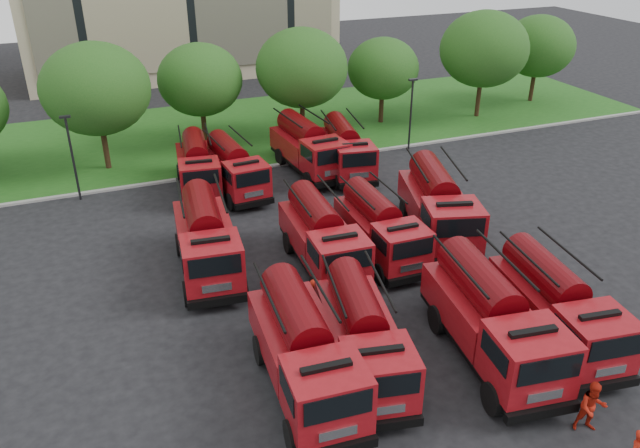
{
  "coord_description": "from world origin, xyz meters",
  "views": [
    {
      "loc": [
        -9.36,
        -19.08,
        15.5
      ],
      "look_at": [
        0.62,
        5.7,
        1.8
      ],
      "focal_mm": 35.0,
      "sensor_mm": 36.0,
      "label": 1
    }
  ],
  "objects_px": {
    "fire_truck_8": "(198,166)",
    "firefighter_2": "(519,330)",
    "fire_truck_0": "(304,350)",
    "fire_truck_9": "(234,168)",
    "fire_truck_7": "(438,205)",
    "fire_truck_11": "(345,149)",
    "fire_truck_3": "(556,305)",
    "firefighter_4": "(315,312)",
    "fire_truck_6": "(380,228)",
    "fire_truck_5": "(322,236)",
    "firefighter_5": "(460,263)",
    "fire_truck_4": "(206,239)",
    "firefighter_1": "(586,429)",
    "fire_truck_1": "(362,336)",
    "fire_truck_10": "(308,147)",
    "fire_truck_2": "(491,319)"
  },
  "relations": [
    {
      "from": "fire_truck_5",
      "to": "fire_truck_6",
      "type": "height_order",
      "value": "fire_truck_5"
    },
    {
      "from": "firefighter_2",
      "to": "firefighter_5",
      "type": "height_order",
      "value": "firefighter_5"
    },
    {
      "from": "fire_truck_3",
      "to": "fire_truck_7",
      "type": "xyz_separation_m",
      "value": [
        0.37,
        9.32,
        0.15
      ]
    },
    {
      "from": "fire_truck_7",
      "to": "fire_truck_3",
      "type": "bearing_deg",
      "value": -75.64
    },
    {
      "from": "fire_truck_4",
      "to": "fire_truck_6",
      "type": "distance_m",
      "value": 8.33
    },
    {
      "from": "fire_truck_9",
      "to": "fire_truck_11",
      "type": "distance_m",
      "value": 7.37
    },
    {
      "from": "fire_truck_7",
      "to": "firefighter_1",
      "type": "distance_m",
      "value": 14.01
    },
    {
      "from": "firefighter_1",
      "to": "firefighter_4",
      "type": "relative_size",
      "value": 1.19
    },
    {
      "from": "fire_truck_8",
      "to": "firefighter_2",
      "type": "bearing_deg",
      "value": -56.67
    },
    {
      "from": "fire_truck_2",
      "to": "fire_truck_6",
      "type": "relative_size",
      "value": 1.17
    },
    {
      "from": "fire_truck_1",
      "to": "fire_truck_3",
      "type": "height_order",
      "value": "fire_truck_3"
    },
    {
      "from": "fire_truck_8",
      "to": "fire_truck_11",
      "type": "bearing_deg",
      "value": 2.25
    },
    {
      "from": "fire_truck_0",
      "to": "fire_truck_9",
      "type": "relative_size",
      "value": 1.1
    },
    {
      "from": "fire_truck_7",
      "to": "fire_truck_11",
      "type": "relative_size",
      "value": 1.11
    },
    {
      "from": "fire_truck_3",
      "to": "fire_truck_5",
      "type": "height_order",
      "value": "fire_truck_5"
    },
    {
      "from": "firefighter_1",
      "to": "firefighter_2",
      "type": "xyz_separation_m",
      "value": [
        1.36,
        5.26,
        0.0
      ]
    },
    {
      "from": "fire_truck_6",
      "to": "firefighter_4",
      "type": "bearing_deg",
      "value": -143.71
    },
    {
      "from": "fire_truck_3",
      "to": "fire_truck_1",
      "type": "bearing_deg",
      "value": -179.96
    },
    {
      "from": "fire_truck_4",
      "to": "fire_truck_8",
      "type": "xyz_separation_m",
      "value": [
        1.62,
        9.64,
        -0.16
      ]
    },
    {
      "from": "fire_truck_2",
      "to": "firefighter_4",
      "type": "xyz_separation_m",
      "value": [
        -5.07,
        5.18,
        -1.75
      ]
    },
    {
      "from": "fire_truck_6",
      "to": "fire_truck_7",
      "type": "height_order",
      "value": "fire_truck_7"
    },
    {
      "from": "fire_truck_4",
      "to": "fire_truck_0",
      "type": "bearing_deg",
      "value": -75.35
    },
    {
      "from": "fire_truck_0",
      "to": "fire_truck_9",
      "type": "xyz_separation_m",
      "value": [
        2.22,
        17.75,
        -0.16
      ]
    },
    {
      "from": "fire_truck_0",
      "to": "fire_truck_3",
      "type": "height_order",
      "value": "fire_truck_0"
    },
    {
      "from": "firefighter_4",
      "to": "fire_truck_9",
      "type": "bearing_deg",
      "value": -31.78
    },
    {
      "from": "fire_truck_1",
      "to": "fire_truck_2",
      "type": "relative_size",
      "value": 0.91
    },
    {
      "from": "fire_truck_4",
      "to": "fire_truck_7",
      "type": "relative_size",
      "value": 0.94
    },
    {
      "from": "fire_truck_10",
      "to": "fire_truck_11",
      "type": "height_order",
      "value": "fire_truck_10"
    },
    {
      "from": "fire_truck_10",
      "to": "firefighter_1",
      "type": "height_order",
      "value": "fire_truck_10"
    },
    {
      "from": "firefighter_4",
      "to": "firefighter_5",
      "type": "height_order",
      "value": "firefighter_5"
    },
    {
      "from": "firefighter_5",
      "to": "fire_truck_3",
      "type": "bearing_deg",
      "value": 81.47
    },
    {
      "from": "fire_truck_6",
      "to": "fire_truck_10",
      "type": "distance_m",
      "value": 11.54
    },
    {
      "from": "fire_truck_8",
      "to": "firefighter_1",
      "type": "distance_m",
      "value": 25.55
    },
    {
      "from": "fire_truck_6",
      "to": "firefighter_1",
      "type": "bearing_deg",
      "value": -83.63
    },
    {
      "from": "fire_truck_7",
      "to": "fire_truck_5",
      "type": "bearing_deg",
      "value": -157.9
    },
    {
      "from": "fire_truck_7",
      "to": "firefighter_1",
      "type": "bearing_deg",
      "value": -83.75
    },
    {
      "from": "fire_truck_10",
      "to": "fire_truck_2",
      "type": "bearing_deg",
      "value": -95.19
    },
    {
      "from": "firefighter_4",
      "to": "fire_truck_6",
      "type": "bearing_deg",
      "value": -85.89
    },
    {
      "from": "fire_truck_0",
      "to": "firefighter_2",
      "type": "distance_m",
      "value": 9.49
    },
    {
      "from": "fire_truck_5",
      "to": "fire_truck_6",
      "type": "distance_m",
      "value": 3.01
    },
    {
      "from": "fire_truck_2",
      "to": "fire_truck_10",
      "type": "height_order",
      "value": "fire_truck_2"
    },
    {
      "from": "fire_truck_5",
      "to": "fire_truck_8",
      "type": "relative_size",
      "value": 1.04
    },
    {
      "from": "fire_truck_0",
      "to": "fire_truck_2",
      "type": "xyz_separation_m",
      "value": [
        7.11,
        -0.97,
        0.06
      ]
    },
    {
      "from": "fire_truck_2",
      "to": "firefighter_1",
      "type": "distance_m",
      "value": 4.83
    },
    {
      "from": "firefighter_2",
      "to": "fire_truck_9",
      "type": "bearing_deg",
      "value": 18.42
    },
    {
      "from": "fire_truck_11",
      "to": "firefighter_2",
      "type": "distance_m",
      "value": 18.2
    },
    {
      "from": "firefighter_2",
      "to": "fire_truck_3",
      "type": "bearing_deg",
      "value": -142.62
    },
    {
      "from": "fire_truck_10",
      "to": "fire_truck_4",
      "type": "bearing_deg",
      "value": -136.21
    },
    {
      "from": "fire_truck_11",
      "to": "fire_truck_5",
      "type": "bearing_deg",
      "value": -109.34
    },
    {
      "from": "fire_truck_5",
      "to": "firefighter_5",
      "type": "distance_m",
      "value": 6.94
    }
  ]
}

